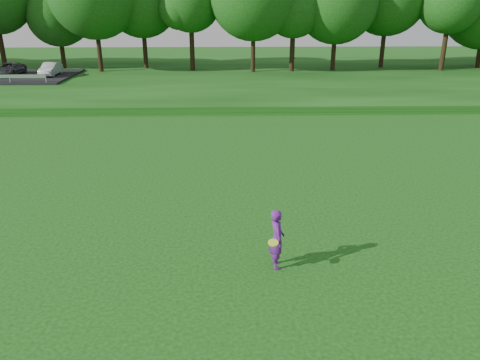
{
  "coord_description": "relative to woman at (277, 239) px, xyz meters",
  "views": [
    {
      "loc": [
        3.0,
        -13.4,
        7.67
      ],
      "look_at": [
        3.46,
        3.03,
        1.3
      ],
      "focal_mm": 35.0,
      "sensor_mm": 36.0,
      "label": 1
    }
  ],
  "objects": [
    {
      "name": "walking_path",
      "position": [
        -4.46,
        20.97,
        -0.92
      ],
      "size": [
        130.0,
        1.6,
        0.04
      ],
      "primitive_type": "cube",
      "color": "gray",
      "rests_on": "ground"
    },
    {
      "name": "woman",
      "position": [
        0.0,
        0.0,
        0.0
      ],
      "size": [
        0.57,
        1.01,
        1.89
      ],
      "color": "#5F1C7F",
      "rests_on": "ground"
    },
    {
      "name": "berm",
      "position": [
        -4.46,
        34.97,
        -0.64
      ],
      "size": [
        130.0,
        30.0,
        0.6
      ],
      "primitive_type": "cube",
      "color": "#10420C",
      "rests_on": "ground"
    },
    {
      "name": "ground",
      "position": [
        -4.46,
        0.97,
        -0.94
      ],
      "size": [
        140.0,
        140.0,
        0.0
      ],
      "primitive_type": "plane",
      "color": "#10420C",
      "rests_on": "ground"
    }
  ]
}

